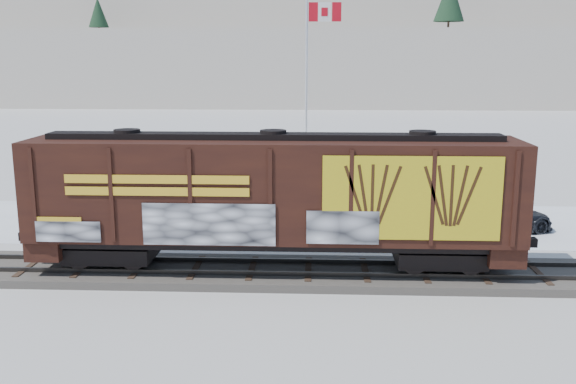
{
  "coord_description": "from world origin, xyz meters",
  "views": [
    {
      "loc": [
        0.27,
        -21.63,
        7.59
      ],
      "look_at": [
        -0.86,
        3.0,
        2.44
      ],
      "focal_mm": 40.0,
      "sensor_mm": 36.0,
      "label": 1
    }
  ],
  "objects_px": {
    "car_silver": "(250,211)",
    "car_dark": "(499,217)",
    "hopper_railcar": "(274,193)",
    "flagpole": "(308,126)",
    "car_white": "(351,215)"
  },
  "relations": [
    {
      "from": "car_silver",
      "to": "car_dark",
      "type": "bearing_deg",
      "value": -76.86
    },
    {
      "from": "car_dark",
      "to": "car_silver",
      "type": "bearing_deg",
      "value": 71.04
    },
    {
      "from": "hopper_railcar",
      "to": "car_silver",
      "type": "bearing_deg",
      "value": 103.08
    },
    {
      "from": "hopper_railcar",
      "to": "flagpole",
      "type": "relative_size",
      "value": 1.56
    },
    {
      "from": "flagpole",
      "to": "car_white",
      "type": "relative_size",
      "value": 2.06
    },
    {
      "from": "hopper_railcar",
      "to": "car_dark",
      "type": "xyz_separation_m",
      "value": [
        9.58,
        6.3,
        -2.29
      ]
    },
    {
      "from": "car_dark",
      "to": "hopper_railcar",
      "type": "bearing_deg",
      "value": 105.55
    },
    {
      "from": "hopper_railcar",
      "to": "car_white",
      "type": "distance_m",
      "value": 6.78
    },
    {
      "from": "flagpole",
      "to": "car_dark",
      "type": "distance_m",
      "value": 11.95
    },
    {
      "from": "hopper_railcar",
      "to": "flagpole",
      "type": "xyz_separation_m",
      "value": [
        0.99,
        13.97,
        0.9
      ]
    },
    {
      "from": "car_silver",
      "to": "car_white",
      "type": "bearing_deg",
      "value": -86.07
    },
    {
      "from": "car_white",
      "to": "car_silver",
      "type": "bearing_deg",
      "value": 78.74
    },
    {
      "from": "car_silver",
      "to": "car_white",
      "type": "xyz_separation_m",
      "value": [
        4.5,
        -0.83,
        0.09
      ]
    },
    {
      "from": "car_white",
      "to": "car_dark",
      "type": "height_order",
      "value": "car_white"
    },
    {
      "from": "car_white",
      "to": "car_dark",
      "type": "bearing_deg",
      "value": -85.72
    }
  ]
}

